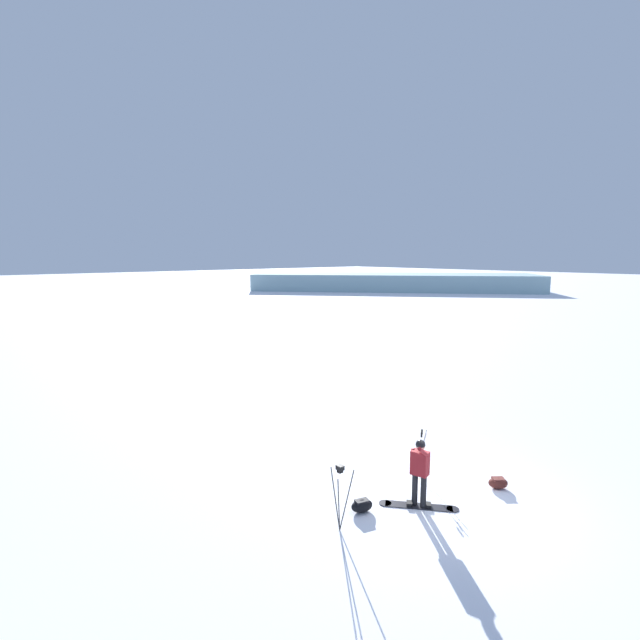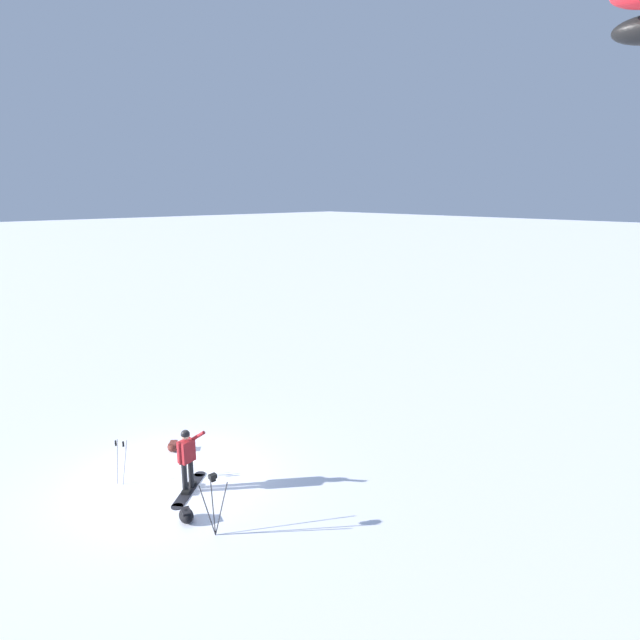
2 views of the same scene
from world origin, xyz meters
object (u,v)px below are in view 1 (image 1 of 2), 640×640
camera_tripod (340,485)px  gear_bag_small (362,505)px  ski_poles (421,445)px  snowboard (419,506)px  gear_bag_large (498,483)px  snowboarder (420,466)px

camera_tripod → gear_bag_small: (0.91, 0.21, -0.91)m
camera_tripod → ski_poles: camera_tripod is taller
snowboard → ski_poles: ski_poles is taller
snowboard → ski_poles: bearing=35.6°
camera_tripod → ski_poles: 3.69m
gear_bag_small → gear_bag_large: bearing=-23.8°
gear_bag_small → snowboarder: bearing=-31.8°
snowboard → gear_bag_small: 1.41m
snowboarder → gear_bag_large: bearing=-19.1°
snowboarder → snowboard: 1.00m
snowboarder → snowboard: (0.00, -0.00, -1.00)m
gear_bag_large → ski_poles: ski_poles is taller
snowboarder → gear_bag_large: 2.57m
snowboarder → snowboard: snowboarder is taller
ski_poles → gear_bag_small: bearing=-172.5°
snowboarder → gear_bag_small: 1.64m
ski_poles → gear_bag_large: bearing=-68.3°
camera_tripod → ski_poles: bearing=8.9°
snowboarder → gear_bag_large: size_ratio=2.81×
gear_bag_large → camera_tripod: (-4.39, 1.32, 0.92)m
ski_poles → camera_tripod: bearing=-171.1°
snowboarder → gear_bag_small: (-1.19, 0.74, -0.86)m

